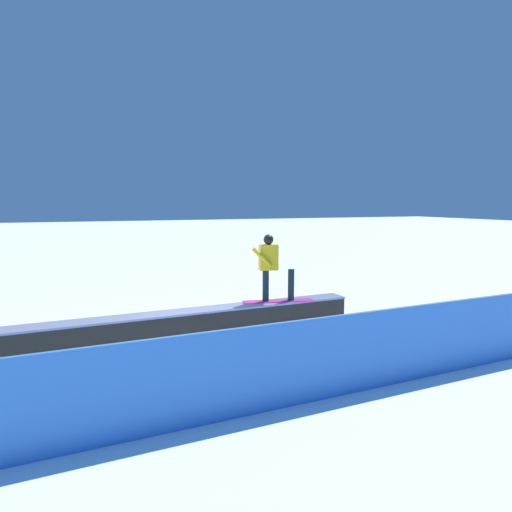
# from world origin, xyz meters

# --- Properties ---
(ground_plane) EXTENTS (120.00, 120.00, 0.00)m
(ground_plane) POSITION_xyz_m (0.00, 0.00, 0.00)
(ground_plane) COLOR white
(grind_box) EXTENTS (7.03, 0.79, 0.70)m
(grind_box) POSITION_xyz_m (0.00, 0.00, 0.32)
(grind_box) COLOR black
(grind_box) RESTS_ON ground_plane
(snowboarder) EXTENTS (1.62, 0.59, 1.49)m
(snowboarder) POSITION_xyz_m (-1.74, -0.11, 1.51)
(snowboarder) COLOR #BC2D8E
(snowboarder) RESTS_ON grind_box
(safety_fence) EXTENTS (13.38, 0.59, 1.24)m
(safety_fence) POSITION_xyz_m (0.00, 3.24, 0.62)
(safety_fence) COLOR #3477DE
(safety_fence) RESTS_ON ground_plane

